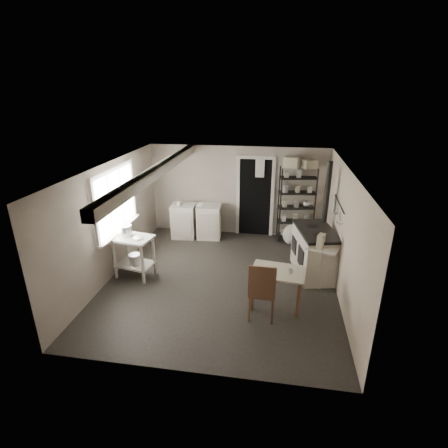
# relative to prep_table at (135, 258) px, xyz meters

# --- Properties ---
(floor) EXTENTS (5.00, 5.00, 0.00)m
(floor) POSITION_rel_prep_table_xyz_m (1.78, 0.12, -0.40)
(floor) COLOR black
(floor) RESTS_ON ground
(ceiling) EXTENTS (5.00, 5.00, 0.00)m
(ceiling) POSITION_rel_prep_table_xyz_m (1.78, 0.12, 1.90)
(ceiling) COLOR white
(ceiling) RESTS_ON wall_back
(wall_back) EXTENTS (4.50, 0.02, 2.30)m
(wall_back) POSITION_rel_prep_table_xyz_m (1.78, 2.62, 0.75)
(wall_back) COLOR #9E9386
(wall_back) RESTS_ON ground
(wall_front) EXTENTS (4.50, 0.02, 2.30)m
(wall_front) POSITION_rel_prep_table_xyz_m (1.78, -2.38, 0.75)
(wall_front) COLOR #9E9386
(wall_front) RESTS_ON ground
(wall_left) EXTENTS (0.02, 5.00, 2.30)m
(wall_left) POSITION_rel_prep_table_xyz_m (-0.47, 0.12, 0.75)
(wall_left) COLOR #9E9386
(wall_left) RESTS_ON ground
(wall_right) EXTENTS (0.02, 5.00, 2.30)m
(wall_right) POSITION_rel_prep_table_xyz_m (4.03, 0.12, 0.75)
(wall_right) COLOR #9E9386
(wall_right) RESTS_ON ground
(window) EXTENTS (0.12, 1.76, 1.28)m
(window) POSITION_rel_prep_table_xyz_m (-0.44, 0.32, 1.10)
(window) COLOR beige
(window) RESTS_ON wall_left
(doorway) EXTENTS (0.96, 0.10, 2.08)m
(doorway) POSITION_rel_prep_table_xyz_m (2.23, 2.59, 0.60)
(doorway) COLOR beige
(doorway) RESTS_ON ground
(ceiling_beam) EXTENTS (0.18, 5.00, 0.18)m
(ceiling_beam) POSITION_rel_prep_table_xyz_m (0.58, 0.12, 1.80)
(ceiling_beam) COLOR beige
(ceiling_beam) RESTS_ON ceiling
(wallpaper_panel) EXTENTS (0.01, 5.00, 2.30)m
(wallpaper_panel) POSITION_rel_prep_table_xyz_m (4.02, 0.12, 0.75)
(wallpaper_panel) COLOR beige
(wallpaper_panel) RESTS_ON wall_right
(utensil_rail) EXTENTS (0.06, 1.20, 0.44)m
(utensil_rail) POSITION_rel_prep_table_xyz_m (3.97, 0.72, 1.15)
(utensil_rail) COLOR silver
(utensil_rail) RESTS_ON wall_right
(prep_table) EXTENTS (0.85, 0.68, 0.87)m
(prep_table) POSITION_rel_prep_table_xyz_m (0.00, 0.00, 0.00)
(prep_table) COLOR beige
(prep_table) RESTS_ON ground
(stockpot) EXTENTS (0.30, 0.30, 0.29)m
(stockpot) POSITION_rel_prep_table_xyz_m (-0.17, 0.06, 0.54)
(stockpot) COLOR silver
(stockpot) RESTS_ON prep_table
(saucepan) EXTENTS (0.21, 0.21, 0.11)m
(saucepan) POSITION_rel_prep_table_xyz_m (0.14, -0.07, 0.45)
(saucepan) COLOR silver
(saucepan) RESTS_ON prep_table
(bucket) EXTENTS (0.30, 0.30, 0.26)m
(bucket) POSITION_rel_prep_table_xyz_m (0.03, -0.06, -0.02)
(bucket) COLOR silver
(bucket) RESTS_ON prep_table
(base_cabinets) EXTENTS (1.36, 0.68, 0.86)m
(base_cabinets) POSITION_rel_prep_table_xyz_m (0.77, 2.18, 0.06)
(base_cabinets) COLOR beige
(base_cabinets) RESTS_ON ground
(mixing_bowl) EXTENTS (0.34, 0.34, 0.07)m
(mixing_bowl) POSITION_rel_prep_table_xyz_m (0.87, 2.13, 0.56)
(mixing_bowl) COLOR silver
(mixing_bowl) RESTS_ON base_cabinets
(counter_cup) EXTENTS (0.14, 0.14, 0.10)m
(counter_cup) POSITION_rel_prep_table_xyz_m (0.37, 2.05, 0.57)
(counter_cup) COLOR silver
(counter_cup) RESTS_ON base_cabinets
(shelf_rack) EXTENTS (0.93, 0.48, 1.87)m
(shelf_rack) POSITION_rel_prep_table_xyz_m (3.27, 2.42, 0.55)
(shelf_rack) COLOR black
(shelf_rack) RESTS_ON ground
(shelf_jar) EXTENTS (0.10, 0.10, 0.21)m
(shelf_jar) POSITION_rel_prep_table_xyz_m (2.97, 2.46, 0.98)
(shelf_jar) COLOR silver
(shelf_jar) RESTS_ON shelf_rack
(storage_box_a) EXTENTS (0.44, 0.41, 0.24)m
(storage_box_a) POSITION_rel_prep_table_xyz_m (3.10, 2.44, 1.61)
(storage_box_a) COLOR beige
(storage_box_a) RESTS_ON shelf_rack
(storage_box_b) EXTENTS (0.39, 0.38, 0.19)m
(storage_box_b) POSITION_rel_prep_table_xyz_m (3.49, 2.39, 1.59)
(storage_box_b) COLOR beige
(storage_box_b) RESTS_ON shelf_rack
(stove) EXTENTS (0.93, 1.36, 0.98)m
(stove) POSITION_rel_prep_table_xyz_m (3.61, 0.69, 0.04)
(stove) COLOR beige
(stove) RESTS_ON ground
(stovepipe) EXTENTS (0.16, 0.16, 1.53)m
(stovepipe) POSITION_rel_prep_table_xyz_m (3.80, 1.18, 1.19)
(stovepipe) COLOR black
(stovepipe) RESTS_ON stove
(side_ledge) EXTENTS (0.63, 0.48, 0.86)m
(side_ledge) POSITION_rel_prep_table_xyz_m (3.68, 0.10, 0.03)
(side_ledge) COLOR beige
(side_ledge) RESTS_ON ground
(oats_box) EXTENTS (0.17, 0.21, 0.28)m
(oats_box) POSITION_rel_prep_table_xyz_m (3.63, 0.08, 0.61)
(oats_box) COLOR beige
(oats_box) RESTS_ON side_ledge
(work_table) EXTENTS (0.99, 0.75, 0.69)m
(work_table) POSITION_rel_prep_table_xyz_m (2.88, -0.59, -0.02)
(work_table) COLOR beige
(work_table) RESTS_ON ground
(table_cup) EXTENTS (0.10, 0.10, 0.08)m
(table_cup) POSITION_rel_prep_table_xyz_m (3.10, -0.65, 0.40)
(table_cup) COLOR silver
(table_cup) RESTS_ON work_table
(chair) EXTENTS (0.44, 0.47, 1.06)m
(chair) POSITION_rel_prep_table_xyz_m (2.64, -0.96, 0.09)
(chair) COLOR brown
(chair) RESTS_ON ground
(flour_sack) EXTENTS (0.51, 0.46, 0.50)m
(flour_sack) POSITION_rel_prep_table_xyz_m (3.18, 2.10, -0.16)
(flour_sack) COLOR silver
(flour_sack) RESTS_ON ground
(floor_crock) EXTENTS (0.15, 0.15, 0.15)m
(floor_crock) POSITION_rel_prep_table_xyz_m (3.34, 0.10, -0.33)
(floor_crock) COLOR silver
(floor_crock) RESTS_ON ground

